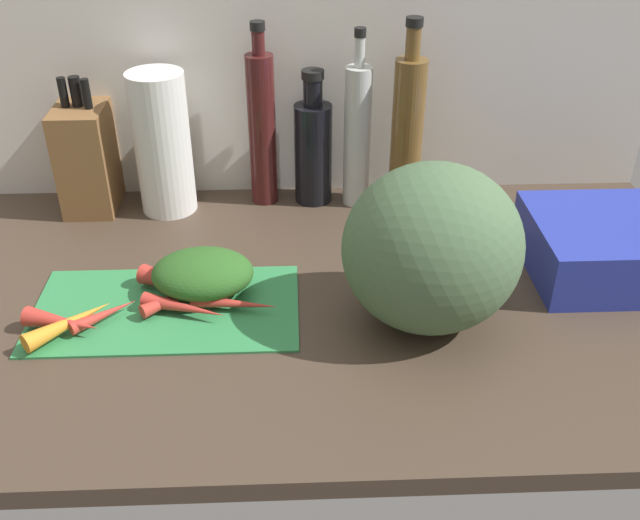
{
  "coord_description": "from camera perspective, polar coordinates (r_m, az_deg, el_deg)",
  "views": [
    {
      "loc": [
        13.97,
        -98.04,
        67.7
      ],
      "look_at": [
        17.72,
        -6.27,
        9.68
      ],
      "focal_mm": 40.69,
      "sensor_mm": 36.0,
      "label": 1
    }
  ],
  "objects": [
    {
      "name": "bottle_1",
      "position": [
        1.42,
        -0.54,
        8.75
      ],
      "size": [
        7.33,
        7.33,
        26.47
      ],
      "color": "black",
      "rests_on": "ground_plane"
    },
    {
      "name": "carrot_0",
      "position": [
        1.14,
        -10.65,
        -3.69
      ],
      "size": [
        13.82,
        7.11,
        2.53
      ],
      "primitive_type": "cone",
      "rotation": [
        0.0,
        1.57,
        -0.35
      ],
      "color": "red",
      "rests_on": "cutting_board"
    },
    {
      "name": "knife_block",
      "position": [
        1.47,
        -17.83,
        7.74
      ],
      "size": [
        9.51,
        13.62,
        25.95
      ],
      "color": "brown",
      "rests_on": "ground_plane"
    },
    {
      "name": "carrot_1",
      "position": [
        1.18,
        -10.85,
        -1.89
      ],
      "size": [
        14.96,
        9.74,
        3.36
      ],
      "primitive_type": "cone",
      "rotation": [
        0.0,
        1.57,
        -0.46
      ],
      "color": "red",
      "rests_on": "cutting_board"
    },
    {
      "name": "winter_squash",
      "position": [
        1.06,
        8.8,
        0.87
      ],
      "size": [
        26.45,
        24.01,
        25.83
      ],
      "primitive_type": "ellipsoid",
      "color": "#4C6B47",
      "rests_on": "ground_plane"
    },
    {
      "name": "dish_rack",
      "position": [
        1.3,
        21.07,
        0.97
      ],
      "size": [
        22.69,
        23.49,
        9.59
      ],
      "primitive_type": "cube",
      "color": "#2838AD",
      "rests_on": "ground_plane"
    },
    {
      "name": "carrot_5",
      "position": [
        1.15,
        -19.63,
        -4.63
      ],
      "size": [
        12.28,
        6.5,
        3.16
      ],
      "primitive_type": "cone",
      "rotation": [
        0.0,
        1.57,
        -0.3
      ],
      "color": "red",
      "rests_on": "cutting_board"
    },
    {
      "name": "carrot_2",
      "position": [
        1.15,
        -16.62,
        -4.13
      ],
      "size": [
        9.71,
        8.56,
        2.15
      ],
      "primitive_type": "cone",
      "rotation": [
        0.0,
        1.57,
        0.69
      ],
      "color": "red",
      "rests_on": "cutting_board"
    },
    {
      "name": "bottle_3",
      "position": [
        1.39,
        6.87,
        10.05
      ],
      "size": [
        6.06,
        6.06,
        36.4
      ],
      "color": "brown",
      "rests_on": "ground_plane"
    },
    {
      "name": "bottle_2",
      "position": [
        1.4,
        2.95,
        9.79
      ],
      "size": [
        5.14,
        5.14,
        34.38
      ],
      "color": "silver",
      "rests_on": "ground_plane"
    },
    {
      "name": "carrot_greens_pile",
      "position": [
        1.17,
        -9.21,
        -1.05
      ],
      "size": [
        16.24,
        12.49,
        6.87
      ],
      "primitive_type": "ellipsoid",
      "color": "#2D6023",
      "rests_on": "cutting_board"
    },
    {
      "name": "carrot_3",
      "position": [
        1.14,
        -19.11,
        -4.68
      ],
      "size": [
        12.25,
        11.91,
        2.96
      ],
      "primitive_type": "cone",
      "rotation": [
        0.0,
        1.57,
        0.76
      ],
      "color": "orange",
      "rests_on": "cutting_board"
    },
    {
      "name": "paper_towel_roll",
      "position": [
        1.41,
        -12.28,
        8.92
      ],
      "size": [
        10.56,
        10.56,
        27.23
      ],
      "primitive_type": "cylinder",
      "color": "white",
      "rests_on": "ground_plane"
    },
    {
      "name": "ground_plane",
      "position": [
        1.21,
        -8.56,
        -3.08
      ],
      "size": [
        170.0,
        80.0,
        3.0
      ],
      "primitive_type": "cube",
      "color": "#47382B"
    },
    {
      "name": "carrot_6",
      "position": [
        1.16,
        -11.33,
        -2.94
      ],
      "size": [
        10.53,
        8.91,
        2.26
      ],
      "primitive_type": "cone",
      "rotation": [
        0.0,
        1.57,
        0.66
      ],
      "color": "red",
      "rests_on": "cutting_board"
    },
    {
      "name": "cutting_board",
      "position": [
        1.17,
        -12.0,
        -3.69
      ],
      "size": [
        41.55,
        22.76,
        0.8
      ],
      "primitive_type": "cube",
      "color": "#338C4C",
      "rests_on": "ground_plane"
    },
    {
      "name": "carrot_4",
      "position": [
        1.13,
        -6.72,
        -3.43
      ],
      "size": [
        13.88,
        4.52,
        2.27
      ],
      "primitive_type": "cone",
      "rotation": [
        0.0,
        1.57,
        -0.17
      ],
      "color": "red",
      "rests_on": "cutting_board"
    },
    {
      "name": "wall_back",
      "position": [
        1.42,
        -8.23,
        16.61
      ],
      "size": [
        170.0,
        3.0,
        60.0
      ],
      "primitive_type": "cube",
      "color": "silver",
      "rests_on": "ground_plane"
    },
    {
      "name": "bottle_0",
      "position": [
        1.41,
        -4.58,
        10.34
      ],
      "size": [
        5.3,
        5.3,
        35.26
      ],
      "color": "#471919",
      "rests_on": "ground_plane"
    }
  ]
}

